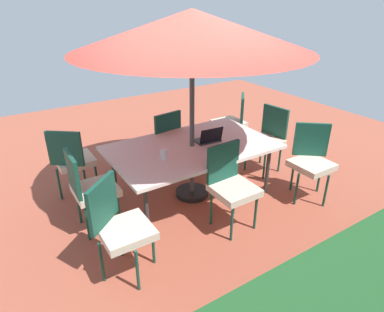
% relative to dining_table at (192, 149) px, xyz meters
% --- Properties ---
extents(ground_plane, '(10.00, 10.00, 0.02)m').
position_rel_dining_table_xyz_m(ground_plane, '(0.00, 0.00, -0.69)').
color(ground_plane, '#9E4C38').
extents(dining_table, '(2.08, 1.27, 0.73)m').
position_rel_dining_table_xyz_m(dining_table, '(0.00, 0.00, 0.00)').
color(dining_table, silver).
rests_on(dining_table, ground_plane).
extents(patio_umbrella, '(2.71, 2.71, 2.32)m').
position_rel_dining_table_xyz_m(patio_umbrella, '(0.00, 0.00, 1.41)').
color(patio_umbrella, '#4C4C4C').
rests_on(patio_umbrella, ground_plane).
extents(chair_north, '(0.46, 0.47, 0.98)m').
position_rel_dining_table_xyz_m(chair_north, '(-0.03, 0.77, -0.13)').
color(chair_north, beige).
rests_on(chair_north, ground_plane).
extents(chair_east, '(0.46, 0.46, 0.98)m').
position_rel_dining_table_xyz_m(chair_east, '(1.34, 0.00, -0.13)').
color(chair_east, beige).
rests_on(chair_east, ground_plane).
extents(chair_southeast, '(0.58, 0.58, 0.98)m').
position_rel_dining_table_xyz_m(chair_southeast, '(1.31, -0.81, -0.13)').
color(chair_southeast, beige).
rests_on(chair_southeast, ground_plane).
extents(chair_northwest, '(0.58, 0.58, 0.98)m').
position_rel_dining_table_xyz_m(chair_northwest, '(-1.29, 0.83, -0.13)').
color(chair_northwest, beige).
rests_on(chair_northwest, ground_plane).
extents(chair_south, '(0.48, 0.49, 0.98)m').
position_rel_dining_table_xyz_m(chair_south, '(0.02, -0.78, -0.13)').
color(chair_south, beige).
rests_on(chair_south, ground_plane).
extents(chair_west, '(0.49, 0.48, 0.98)m').
position_rel_dining_table_xyz_m(chair_west, '(-1.34, -0.02, -0.13)').
color(chair_west, beige).
rests_on(chair_west, ground_plane).
extents(chair_northeast, '(0.58, 0.59, 0.98)m').
position_rel_dining_table_xyz_m(chair_northeast, '(1.31, 0.81, -0.13)').
color(chair_northeast, beige).
rests_on(chair_northeast, ground_plane).
extents(chair_southwest, '(0.59, 0.58, 0.98)m').
position_rel_dining_table_xyz_m(chair_southwest, '(-1.36, -0.86, -0.13)').
color(chair_southwest, beige).
rests_on(chair_southwest, ground_plane).
extents(laptop, '(0.34, 0.27, 0.21)m').
position_rel_dining_table_xyz_m(laptop, '(-0.25, 0.01, 0.09)').
color(laptop, '#2D2D33').
rests_on(laptop, dining_table).
extents(cup, '(0.08, 0.08, 0.12)m').
position_rel_dining_table_xyz_m(cup, '(0.47, 0.14, 0.10)').
color(cup, white).
rests_on(cup, dining_table).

